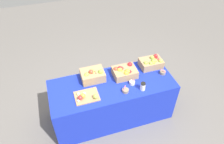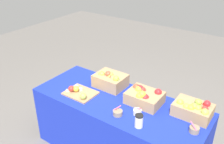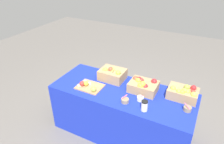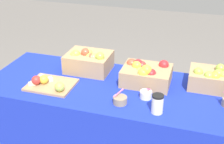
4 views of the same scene
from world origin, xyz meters
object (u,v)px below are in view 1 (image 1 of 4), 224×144
object	(u,v)px
cutting_board_front	(86,96)
sample_bowl_mid	(125,91)
sample_bowl_far	(163,72)
coffee_cup	(143,86)
sample_bowl_near	(132,83)
apple_crate_middle	(124,72)
apple_crate_right	(93,75)
apple_crate_left	(152,63)

from	to	relation	value
cutting_board_front	sample_bowl_mid	xyz separation A→B (m)	(0.56, -0.06, -0.00)
sample_bowl_far	coffee_cup	size ratio (longest dim) A/B	0.80
sample_bowl_near	sample_bowl_mid	size ratio (longest dim) A/B	1.03
sample_bowl_near	sample_bowl_far	world-z (taller)	sample_bowl_far
cutting_board_front	sample_bowl_far	size ratio (longest dim) A/B	3.29
apple_crate_middle	cutting_board_front	bearing A→B (deg)	-157.97
apple_crate_middle	sample_bowl_far	bearing A→B (deg)	-14.01
apple_crate_right	coffee_cup	bearing A→B (deg)	-34.55
apple_crate_middle	sample_bowl_near	size ratio (longest dim) A/B	3.61
sample_bowl_far	cutting_board_front	bearing A→B (deg)	-174.46
cutting_board_front	sample_bowl_near	xyz separation A→B (m)	(0.72, 0.06, 0.00)
sample_bowl_near	sample_bowl_far	xyz separation A→B (m)	(0.55, 0.06, 0.00)
cutting_board_front	sample_bowl_far	world-z (taller)	sample_bowl_far
apple_crate_left	sample_bowl_mid	size ratio (longest dim) A/B	3.73
apple_crate_right	cutting_board_front	distance (m)	0.39
sample_bowl_near	coffee_cup	size ratio (longest dim) A/B	0.77
coffee_cup	apple_crate_right	bearing A→B (deg)	145.45
apple_crate_left	apple_crate_right	xyz separation A→B (m)	(-0.99, -0.00, 0.01)
apple_crate_left	sample_bowl_far	bearing A→B (deg)	-67.38
apple_crate_middle	apple_crate_right	bearing A→B (deg)	171.48
apple_crate_left	cutting_board_front	xyz separation A→B (m)	(-1.17, -0.35, -0.05)
apple_crate_left	apple_crate_right	bearing A→B (deg)	-179.81
apple_crate_right	sample_bowl_far	distance (m)	1.11
apple_crate_left	apple_crate_middle	world-z (taller)	apple_crate_middle
apple_crate_right	sample_bowl_mid	distance (m)	0.56
sample_bowl_mid	sample_bowl_far	size ratio (longest dim) A/B	0.93
sample_bowl_far	coffee_cup	bearing A→B (deg)	-153.67
sample_bowl_far	apple_crate_right	bearing A→B (deg)	168.44
apple_crate_right	sample_bowl_near	world-z (taller)	apple_crate_right
sample_bowl_mid	coffee_cup	world-z (taller)	coffee_cup
sample_bowl_mid	sample_bowl_far	bearing A→B (deg)	14.88
cutting_board_front	sample_bowl_near	world-z (taller)	sample_bowl_near
apple_crate_right	cutting_board_front	bearing A→B (deg)	-117.63
apple_crate_middle	apple_crate_left	bearing A→B (deg)	8.70
apple_crate_left	sample_bowl_far	size ratio (longest dim) A/B	3.47
apple_crate_left	apple_crate_right	world-z (taller)	apple_crate_right
sample_bowl_mid	apple_crate_left	bearing A→B (deg)	34.14
sample_bowl_mid	coffee_cup	xyz separation A→B (m)	(0.26, -0.03, 0.04)
apple_crate_left	apple_crate_middle	distance (m)	0.51
apple_crate_left	sample_bowl_near	bearing A→B (deg)	-147.48
cutting_board_front	sample_bowl_mid	distance (m)	0.57
cutting_board_front	apple_crate_left	bearing A→B (deg)	16.54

